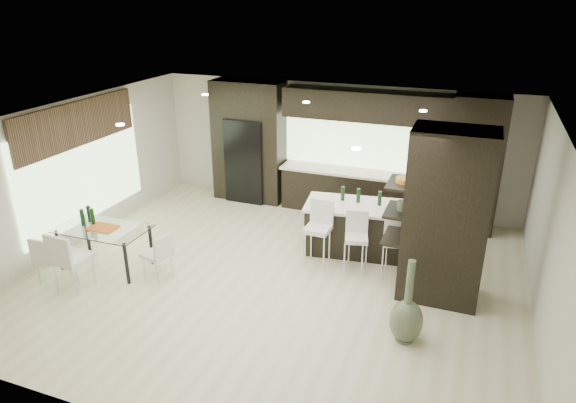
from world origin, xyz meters
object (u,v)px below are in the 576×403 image
at_px(chair_near, 73,262).
at_px(chair_end, 157,257).
at_px(floor_vase, 408,302).
at_px(stool_mid, 356,249).
at_px(stool_left, 317,240).
at_px(kitchen_island, 366,229).
at_px(stool_right, 396,252).
at_px(chair_far, 52,260).
at_px(bench, 370,238).
at_px(dining_table, 106,247).

bearing_deg(chair_near, chair_end, 39.22).
xyz_separation_m(floor_vase, chair_near, (-5.19, -0.52, -0.15)).
bearing_deg(chair_end, stool_mid, -52.18).
height_order(stool_left, chair_end, stool_left).
bearing_deg(kitchen_island, stool_right, -57.17).
relative_size(stool_mid, chair_far, 1.09).
bearing_deg(floor_vase, stool_left, 138.02).
xyz_separation_m(floor_vase, chair_far, (-5.66, -0.48, -0.23)).
xyz_separation_m(bench, chair_far, (-4.64, -2.93, 0.13)).
bearing_deg(kitchen_island, stool_left, -138.52).
height_order(stool_right, floor_vase, floor_vase).
distance_m(stool_left, floor_vase, 2.39).
distance_m(kitchen_island, stool_right, 1.04).
xyz_separation_m(dining_table, chair_far, (-0.48, -0.72, 0.02)).
relative_size(stool_left, chair_end, 1.26).
height_order(stool_mid, stool_right, stool_right).
xyz_separation_m(kitchen_island, stool_right, (0.68, -0.79, 0.03)).
relative_size(kitchen_island, stool_left, 2.33).
bearing_deg(chair_near, stool_mid, 30.69).
height_order(stool_left, stool_mid, stool_left).
bearing_deg(stool_mid, bench, 70.91).
xyz_separation_m(stool_left, bench, (0.75, 0.85, -0.21)).
bearing_deg(chair_near, chair_far, 177.64).
distance_m(chair_near, chair_far, 0.49).
relative_size(kitchen_island, stool_right, 2.23).
bearing_deg(chair_end, stool_left, -46.69).
bearing_deg(stool_right, chair_end, -170.42).
relative_size(stool_left, dining_table, 0.62).
distance_m(floor_vase, dining_table, 5.20).
relative_size(floor_vase, chair_far, 1.59).
xyz_separation_m(kitchen_island, stool_mid, (0.00, -0.76, -0.03)).
xyz_separation_m(dining_table, chair_near, (0.00, -0.77, 0.11)).
height_order(floor_vase, chair_end, floor_vase).
height_order(stool_left, bench, stool_left).
relative_size(stool_right, chair_near, 1.04).
bearing_deg(stool_right, stool_mid, 167.20).
height_order(kitchen_island, chair_end, kitchen_island).
height_order(chair_near, chair_far, chair_near).
xyz_separation_m(stool_left, dining_table, (-3.41, -1.36, -0.11)).
xyz_separation_m(stool_right, chair_far, (-5.24, -2.07, -0.10)).
bearing_deg(dining_table, floor_vase, -3.41).
bearing_deg(kitchen_island, stool_mid, -97.69).
bearing_deg(bench, chair_far, -139.54).
bearing_deg(floor_vase, stool_right, 104.88).
height_order(kitchen_island, bench, kitchen_island).
bearing_deg(bench, chair_end, -136.46).
xyz_separation_m(stool_left, chair_end, (-2.36, -1.36, -0.10)).
height_order(dining_table, chair_far, chair_far).
xyz_separation_m(kitchen_island, chair_far, (-4.57, -2.86, -0.07)).
bearing_deg(stool_right, dining_table, -174.56).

